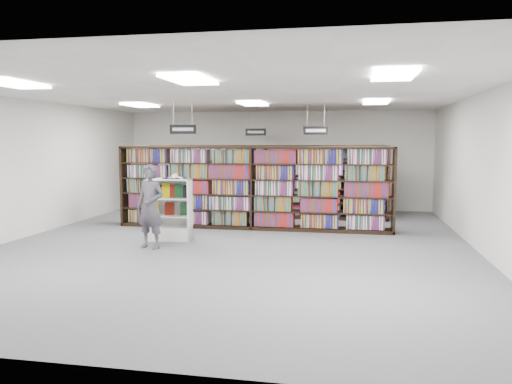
% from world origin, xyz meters
% --- Properties ---
extents(floor, '(12.00, 12.00, 0.00)m').
position_xyz_m(floor, '(0.00, 0.00, 0.00)').
color(floor, '#56565C').
rests_on(floor, ground).
extents(ceiling, '(10.00, 12.00, 0.10)m').
position_xyz_m(ceiling, '(0.00, 0.00, 3.20)').
color(ceiling, silver).
rests_on(ceiling, wall_back).
extents(wall_back, '(10.00, 0.10, 3.20)m').
position_xyz_m(wall_back, '(0.00, 6.00, 1.60)').
color(wall_back, silver).
rests_on(wall_back, ground).
extents(wall_front, '(10.00, 0.10, 3.20)m').
position_xyz_m(wall_front, '(0.00, -6.00, 1.60)').
color(wall_front, silver).
rests_on(wall_front, ground).
extents(wall_left, '(0.10, 12.00, 3.20)m').
position_xyz_m(wall_left, '(-5.00, 0.00, 1.60)').
color(wall_left, silver).
rests_on(wall_left, ground).
extents(wall_right, '(0.10, 12.00, 3.20)m').
position_xyz_m(wall_right, '(5.00, 0.00, 1.60)').
color(wall_right, silver).
rests_on(wall_right, ground).
extents(bookshelf_row_near, '(7.00, 0.60, 2.10)m').
position_xyz_m(bookshelf_row_near, '(0.00, 2.00, 1.05)').
color(bookshelf_row_near, black).
rests_on(bookshelf_row_near, floor).
extents(bookshelf_row_mid, '(7.00, 0.60, 2.10)m').
position_xyz_m(bookshelf_row_mid, '(0.00, 4.00, 1.05)').
color(bookshelf_row_mid, black).
rests_on(bookshelf_row_mid, floor).
extents(bookshelf_row_far, '(7.00, 0.60, 2.10)m').
position_xyz_m(bookshelf_row_far, '(0.00, 5.70, 1.05)').
color(bookshelf_row_far, black).
rests_on(bookshelf_row_far, floor).
extents(aisle_sign_left, '(0.65, 0.02, 0.80)m').
position_xyz_m(aisle_sign_left, '(-1.50, 1.00, 2.53)').
color(aisle_sign_left, '#B2B2B7').
rests_on(aisle_sign_left, ceiling).
extents(aisle_sign_right, '(0.65, 0.02, 0.80)m').
position_xyz_m(aisle_sign_right, '(1.50, 3.00, 2.53)').
color(aisle_sign_right, '#B2B2B7').
rests_on(aisle_sign_right, ceiling).
extents(aisle_sign_center, '(0.65, 0.02, 0.80)m').
position_xyz_m(aisle_sign_center, '(-0.50, 5.00, 2.53)').
color(aisle_sign_center, '#B2B2B7').
rests_on(aisle_sign_center, ceiling).
extents(troffer_front_left, '(0.60, 1.20, 0.04)m').
position_xyz_m(troffer_front_left, '(-3.00, -3.00, 3.16)').
color(troffer_front_left, white).
rests_on(troffer_front_left, ceiling).
extents(troffer_front_center, '(0.60, 1.20, 0.04)m').
position_xyz_m(troffer_front_center, '(0.00, -3.00, 3.16)').
color(troffer_front_center, white).
rests_on(troffer_front_center, ceiling).
extents(troffer_front_right, '(0.60, 1.20, 0.04)m').
position_xyz_m(troffer_front_right, '(3.00, -3.00, 3.16)').
color(troffer_front_right, white).
rests_on(troffer_front_right, ceiling).
extents(troffer_back_left, '(0.60, 1.20, 0.04)m').
position_xyz_m(troffer_back_left, '(-3.00, 2.00, 3.16)').
color(troffer_back_left, white).
rests_on(troffer_back_left, ceiling).
extents(troffer_back_center, '(0.60, 1.20, 0.04)m').
position_xyz_m(troffer_back_center, '(0.00, 2.00, 3.16)').
color(troffer_back_center, white).
rests_on(troffer_back_center, ceiling).
extents(troffer_back_right, '(0.60, 1.20, 0.04)m').
position_xyz_m(troffer_back_right, '(3.00, 2.00, 3.16)').
color(troffer_back_right, white).
rests_on(troffer_back_right, ceiling).
extents(endcap_display, '(1.05, 0.63, 1.39)m').
position_xyz_m(endcap_display, '(-1.59, 0.26, 0.48)').
color(endcap_display, white).
rests_on(endcap_display, floor).
extents(open_book, '(0.60, 0.42, 0.12)m').
position_xyz_m(open_book, '(-1.46, 0.30, 1.42)').
color(open_book, black).
rests_on(open_book, endcap_display).
extents(shopper, '(0.72, 0.56, 1.75)m').
position_xyz_m(shopper, '(-1.65, -0.70, 0.88)').
color(shopper, '#514D58').
rests_on(shopper, floor).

